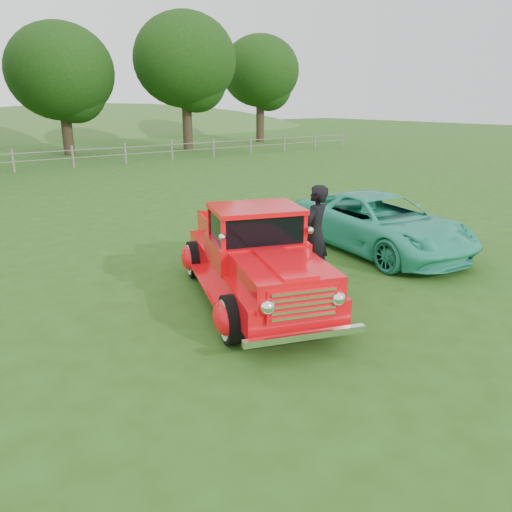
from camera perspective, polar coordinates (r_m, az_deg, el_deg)
ground at (r=8.79m, az=6.80°, el=-6.50°), size 140.00×140.00×0.00m
fence_line at (r=28.44m, az=-26.01°, el=9.76°), size 48.00×0.12×1.20m
tree_near_east at (r=36.36m, az=-21.42°, el=18.99°), size 6.80×6.80×8.33m
tree_mid_east at (r=37.75m, az=-8.14°, el=21.26°), size 7.20×7.20×9.44m
tree_far_east at (r=45.23m, az=0.49°, el=20.36°), size 6.60×6.60×8.86m
red_pickup at (r=9.01m, az=-0.14°, el=-0.35°), size 3.43×5.28×1.78m
teal_sedan at (r=12.48m, az=13.93°, el=3.67°), size 2.92×5.21×1.37m
man at (r=10.07m, az=6.77°, el=2.56°), size 0.83×0.68×1.96m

